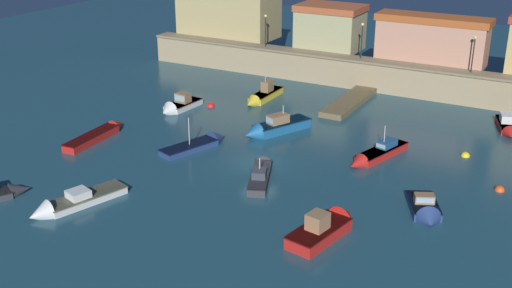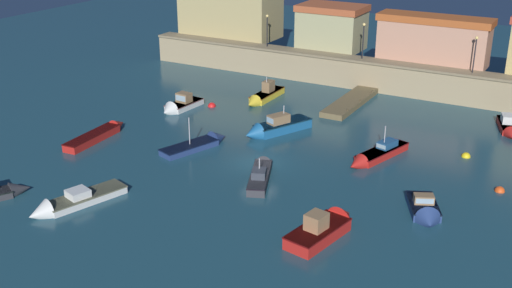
% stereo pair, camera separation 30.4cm
% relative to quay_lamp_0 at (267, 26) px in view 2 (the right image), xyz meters
% --- Properties ---
extents(ground_plane, '(133.52, 133.52, 0.00)m').
position_rel_quay_lamp_0_xyz_m(ground_plane, '(11.88, -23.26, -5.63)').
color(ground_plane, '#1E4756').
extents(quay_wall, '(53.08, 2.31, 3.22)m').
position_rel_quay_lamp_0_xyz_m(quay_wall, '(11.88, 0.00, -4.00)').
color(quay_wall, '#9E8966').
rests_on(quay_wall, ground).
extents(old_town_backdrop, '(50.06, 5.79, 6.96)m').
position_rel_quay_lamp_0_xyz_m(old_town_backdrop, '(9.49, 3.46, 0.39)').
color(old_town_backdrop, tan).
rests_on(old_town_backdrop, ground).
extents(pier_dock, '(2.29, 10.05, 0.70)m').
position_rel_quay_lamp_0_xyz_m(pier_dock, '(12.71, -6.03, -5.36)').
color(pier_dock, brown).
rests_on(pier_dock, ground).
extents(quay_lamp_0, '(0.32, 0.32, 3.64)m').
position_rel_quay_lamp_0_xyz_m(quay_lamp_0, '(0.00, 0.00, 0.00)').
color(quay_lamp_0, black).
rests_on(quay_lamp_0, quay_wall).
extents(quay_lamp_1, '(0.32, 0.32, 3.79)m').
position_rel_quay_lamp_0_xyz_m(quay_lamp_1, '(11.47, 0.00, 0.08)').
color(quay_lamp_1, black).
rests_on(quay_lamp_1, quay_wall).
extents(quay_lamp_2, '(0.32, 0.32, 3.60)m').
position_rel_quay_lamp_0_xyz_m(quay_lamp_2, '(22.90, 0.00, -0.02)').
color(quay_lamp_2, black).
rests_on(quay_lamp_2, quay_wall).
extents(moored_boat_0, '(3.53, 4.84, 1.72)m').
position_rel_quay_lamp_0_xyz_m(moored_boat_0, '(25.57, -25.55, -5.28)').
color(moored_boat_0, navy).
rests_on(moored_boat_0, ground).
extents(moored_boat_1, '(2.91, 6.13, 2.34)m').
position_rel_quay_lamp_0_xyz_m(moored_boat_1, '(20.85, -30.89, -5.09)').
color(moored_boat_1, red).
rests_on(moored_boat_1, ground).
extents(moored_boat_2, '(1.50, 6.40, 2.65)m').
position_rel_quay_lamp_0_xyz_m(moored_boat_2, '(4.48, -9.09, -5.16)').
color(moored_boat_2, gold).
rests_on(moored_boat_2, ground).
extents(moored_boat_3, '(3.66, 7.13, 1.63)m').
position_rel_quay_lamp_0_xyz_m(moored_boat_3, '(4.36, -36.00, -5.30)').
color(moored_boat_3, silver).
rests_on(moored_boat_3, ground).
extents(moored_boat_4, '(3.24, 6.99, 2.89)m').
position_rel_quay_lamp_0_xyz_m(moored_boat_4, '(19.55, -18.11, -5.23)').
color(moored_boat_4, red).
rests_on(moored_boat_4, ground).
extents(moored_boat_5, '(4.40, 6.84, 2.75)m').
position_rel_quay_lamp_0_xyz_m(moored_boat_5, '(9.78, -16.79, -5.10)').
color(moored_boat_5, '#195689').
rests_on(moored_boat_5, ground).
extents(moored_boat_6, '(2.12, 5.14, 2.05)m').
position_rel_quay_lamp_0_xyz_m(moored_boat_6, '(-1.23, -15.71, -5.21)').
color(moored_boat_6, silver).
rests_on(moored_boat_6, ground).
extents(moored_boat_7, '(2.81, 5.44, 1.61)m').
position_rel_quay_lamp_0_xyz_m(moored_boat_7, '(27.68, -6.24, -5.24)').
color(moored_boat_7, red).
rests_on(moored_boat_7, ground).
extents(moored_boat_8, '(3.47, 6.55, 3.32)m').
position_rel_quay_lamp_0_xyz_m(moored_boat_8, '(6.01, -22.59, -5.33)').
color(moored_boat_8, navy).
rests_on(moored_boat_8, ground).
extents(moored_boat_9, '(1.71, 7.43, 1.22)m').
position_rel_quay_lamp_0_xyz_m(moored_boat_9, '(-2.74, -25.21, -5.25)').
color(moored_boat_9, red).
rests_on(moored_boat_9, ground).
extents(moored_boat_10, '(3.75, 6.69, 2.27)m').
position_rel_quay_lamp_0_xyz_m(moored_boat_10, '(13.26, -25.43, -5.23)').
color(moored_boat_10, '#333338').
rests_on(moored_boat_10, ground).
extents(mooring_buoy_0, '(0.72, 0.72, 0.72)m').
position_rel_quay_lamp_0_xyz_m(mooring_buoy_0, '(29.19, -19.26, -5.63)').
color(mooring_buoy_0, '#EA4C19').
rests_on(mooring_buoy_0, ground).
extents(mooring_buoy_1, '(0.73, 0.73, 0.73)m').
position_rel_quay_lamp_0_xyz_m(mooring_buoy_1, '(25.71, -14.02, -5.63)').
color(mooring_buoy_1, yellow).
rests_on(mooring_buoy_1, ground).
extents(mooring_buoy_2, '(0.79, 0.79, 0.79)m').
position_rel_quay_lamp_0_xyz_m(mooring_buoy_2, '(0.99, -13.25, -5.63)').
color(mooring_buoy_2, red).
rests_on(mooring_buoy_2, ground).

